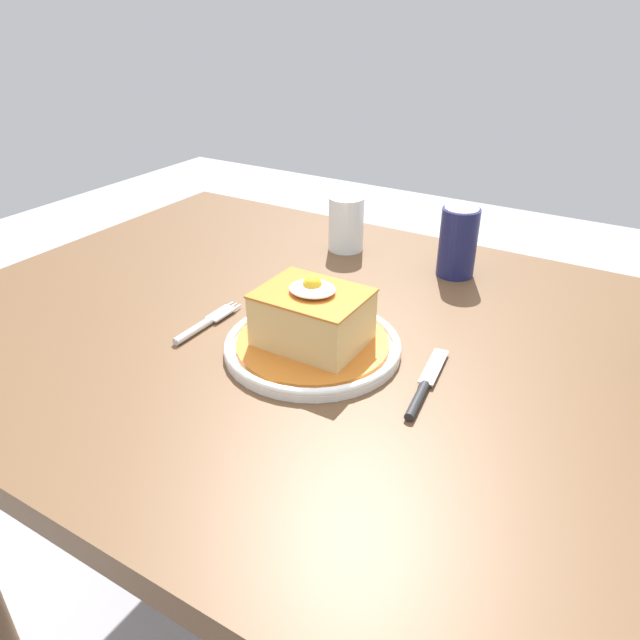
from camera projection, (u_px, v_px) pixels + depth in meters
name	position (u px, v px, depth m)	size (l,w,h in m)	color
dining_table	(345.00, 392.00, 0.93)	(1.33, 0.90, 0.73)	brown
main_plate	(313.00, 345.00, 0.84)	(0.25, 0.25, 0.02)	white
sandwich_meal	(313.00, 321.00, 0.82)	(0.22, 0.22, 0.11)	#C66B23
fork	(202.00, 325.00, 0.90)	(0.02, 0.14, 0.01)	silver
knife	(422.00, 390.00, 0.75)	(0.04, 0.17, 0.01)	#262628
soda_can	(458.00, 242.00, 1.04)	(0.07, 0.07, 0.12)	#191E51
drinking_glass	(346.00, 227.00, 1.16)	(0.07, 0.07, 0.10)	#3F2314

